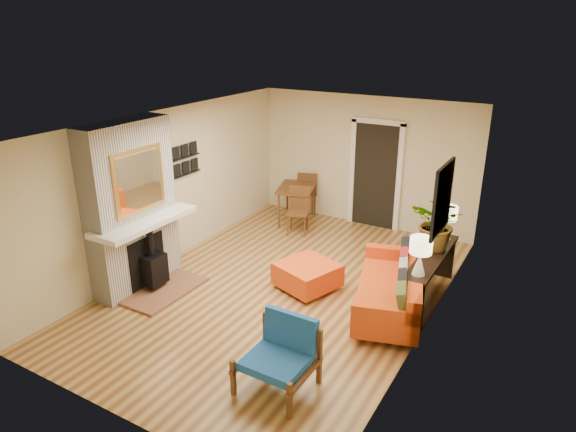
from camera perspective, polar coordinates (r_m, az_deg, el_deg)
name	(u,v)px	position (r m, az deg, el deg)	size (l,w,h in m)	color
room_shell	(383,176)	(9.63, 10.47, 4.34)	(6.50, 6.50, 6.50)	tan
fireplace	(133,211)	(8.07, -16.81, 0.52)	(1.09, 1.68, 2.60)	white
sofa	(395,288)	(7.55, 11.79, -7.88)	(1.40, 2.18, 0.80)	silver
ottoman	(307,274)	(8.02, 2.17, -6.49)	(1.04, 1.04, 0.41)	silver
blue_chair	(282,350)	(5.99, -0.69, -14.72)	(0.79, 0.78, 0.82)	brown
dining_table	(300,194)	(10.51, 1.34, 2.46)	(1.10, 1.75, 0.92)	brown
console_table	(431,264)	(7.85, 15.63, -5.20)	(0.34, 1.85, 0.72)	black
lamp_near	(420,252)	(7.04, 14.50, -3.85)	(0.30, 0.30, 0.54)	white
lamp_far	(447,218)	(8.31, 17.26, -0.25)	(0.30, 0.30, 0.54)	white
houseplant	(439,223)	(7.85, 16.42, -0.77)	(0.76, 0.66, 0.84)	#1E5919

